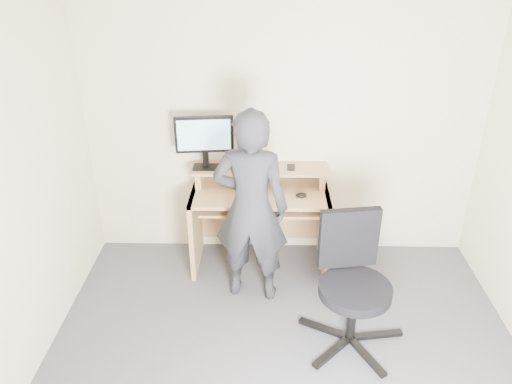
{
  "coord_description": "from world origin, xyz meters",
  "views": [
    {
      "loc": [
        -0.15,
        -2.4,
        2.74
      ],
      "look_at": [
        -0.23,
        1.05,
        0.95
      ],
      "focal_mm": 35.0,
      "sensor_mm": 36.0,
      "label": 1
    }
  ],
  "objects_px": {
    "office_chair": "(352,278)",
    "person": "(251,208)",
    "monitor": "(204,138)",
    "desk": "(260,207)"
  },
  "relations": [
    {
      "from": "desk",
      "to": "monitor",
      "type": "relative_size",
      "value": 2.39
    },
    {
      "from": "office_chair",
      "to": "person",
      "type": "relative_size",
      "value": 0.6
    },
    {
      "from": "monitor",
      "to": "desk",
      "type": "bearing_deg",
      "value": -12.02
    },
    {
      "from": "desk",
      "to": "monitor",
      "type": "bearing_deg",
      "value": 174.51
    },
    {
      "from": "desk",
      "to": "monitor",
      "type": "distance_m",
      "value": 0.81
    },
    {
      "from": "office_chair",
      "to": "person",
      "type": "bearing_deg",
      "value": 136.63
    },
    {
      "from": "monitor",
      "to": "office_chair",
      "type": "height_order",
      "value": "monitor"
    },
    {
      "from": "person",
      "to": "desk",
      "type": "bearing_deg",
      "value": -89.54
    },
    {
      "from": "office_chair",
      "to": "desk",
      "type": "bearing_deg",
      "value": 114.63
    },
    {
      "from": "office_chair",
      "to": "monitor",
      "type": "bearing_deg",
      "value": 128.31
    }
  ]
}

